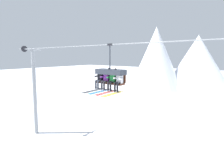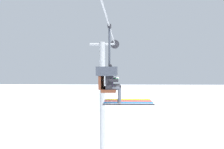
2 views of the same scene
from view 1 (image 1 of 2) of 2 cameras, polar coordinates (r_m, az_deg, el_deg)
The scene contains 9 objects.
mountain_peak_west at distance 42.65m, azimuth 14.17°, elevation 5.24°, with size 12.08×12.08×14.48m.
mountain_peak_central at distance 45.10m, azimuth 26.14°, elevation 3.59°, with size 14.38×14.38×12.50m.
lift_tower_near at distance 18.74m, azimuth -24.01°, elevation -4.39°, with size 0.36×1.88×8.64m.
lift_cable at distance 10.80m, azimuth -5.26°, elevation 9.48°, with size 19.93×0.05×0.05m.
chairlift_chair at distance 10.19m, azimuth -0.43°, elevation 0.15°, with size 1.84×0.74×2.63m.
skier_black at distance 10.51m, azimuth -4.23°, elevation -1.35°, with size 0.46×1.70×1.23m.
skier_purple at distance 10.20m, azimuth -2.20°, elevation -1.44°, with size 0.48×1.70×1.34m.
skier_green at distance 9.91m, azimuth -0.10°, elevation -1.66°, with size 0.48×1.70×1.34m.
skier_white at distance 9.63m, azimuth 2.10°, elevation -2.01°, with size 0.46×1.70×1.23m.
Camera 1 is at (8.19, -8.71, 7.72)m, focal length 28.00 mm.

